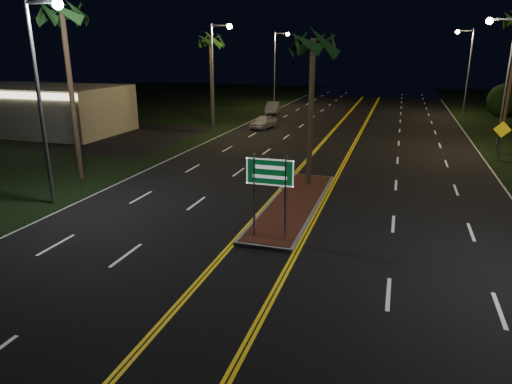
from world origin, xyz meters
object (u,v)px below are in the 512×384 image
at_px(streetlight_right_mid, 502,70).
at_px(car_far, 273,107).
at_px(streetlight_left_far, 278,61).
at_px(streetlight_right_far, 466,62).
at_px(palm_median, 313,43).
at_px(warning_sign, 501,135).
at_px(shrub_far, 505,101).
at_px(commercial_building, 37,109).
at_px(median_island, 294,204).
at_px(car_near, 264,121).
at_px(palm_left_near, 62,14).
at_px(streetlight_left_mid, 217,66).
at_px(highway_sign, 270,180).
at_px(streetlight_left_near, 44,81).
at_px(palm_left_far, 210,41).

distance_m(streetlight_right_mid, car_far, 26.13).
xyz_separation_m(streetlight_left_far, streetlight_right_far, (21.23, -2.00, 0.00)).
xyz_separation_m(palm_median, warning_sign, (10.80, 9.55, -5.60)).
relative_size(shrub_far, car_far, 0.89).
distance_m(commercial_building, streetlight_right_mid, 36.85).
bearing_deg(shrub_far, streetlight_right_far, 117.98).
bearing_deg(palm_median, car_far, 109.10).
distance_m(median_island, car_near, 21.96).
distance_m(median_island, warning_sign, 17.01).
distance_m(palm_left_near, car_far, 31.11).
height_order(streetlight_left_mid, streetlight_right_mid, same).
relative_size(shrub_far, warning_sign, 1.54).
relative_size(commercial_building, palm_left_near, 1.53).
distance_m(streetlight_left_mid, streetlight_right_far, 27.83).
height_order(shrub_far, car_near, shrub_far).
xyz_separation_m(highway_sign, warning_sign, (10.80, 17.25, -0.73)).
relative_size(median_island, streetlight_left_near, 1.14).
height_order(streetlight_right_mid, car_near, streetlight_right_mid).
bearing_deg(streetlight_left_mid, streetlight_left_far, 90.00).
height_order(streetlight_left_far, streetlight_right_far, same).
xyz_separation_m(streetlight_left_mid, car_near, (3.05, 3.61, -4.95)).
bearing_deg(streetlight_left_near, streetlight_left_far, 90.00).
distance_m(streetlight_left_near, warning_sign, 27.06).
height_order(streetlight_right_mid, shrub_far, streetlight_right_mid).
bearing_deg(commercial_building, palm_left_near, -41.61).
distance_m(commercial_building, streetlight_right_far, 42.88).
bearing_deg(commercial_building, streetlight_left_far, 57.35).
relative_size(streetlight_right_far, palm_left_near, 0.92).
height_order(streetlight_right_mid, warning_sign, streetlight_right_mid).
xyz_separation_m(palm_left_far, shrub_far, (26.60, 8.00, -5.41)).
bearing_deg(palm_median, highway_sign, -90.00).
bearing_deg(streetlight_left_far, commercial_building, -122.65).
bearing_deg(streetlight_left_near, car_far, 88.12).
bearing_deg(palm_median, streetlight_right_mid, 47.30).
bearing_deg(streetlight_right_mid, median_island, -125.28).
relative_size(palm_median, car_near, 1.95).
height_order(streetlight_right_far, palm_left_far, streetlight_right_far).
relative_size(streetlight_left_mid, palm_left_near, 0.92).
xyz_separation_m(streetlight_right_far, palm_left_near, (-23.11, -34.00, 3.02)).
distance_m(streetlight_left_mid, palm_left_far, 5.01).
bearing_deg(palm_left_far, streetlight_right_far, 30.88).
height_order(palm_left_far, warning_sign, palm_left_far).
distance_m(streetlight_left_far, shrub_far, 25.90).
xyz_separation_m(car_near, car_far, (-1.94, 10.32, 0.03)).
bearing_deg(palm_left_far, streetlight_left_far, 82.22).
bearing_deg(streetlight_left_near, commercial_building, 133.90).
height_order(palm_median, palm_left_near, palm_left_near).
bearing_deg(warning_sign, streetlight_right_mid, 100.06).
bearing_deg(car_far, shrub_far, -12.65).
xyz_separation_m(streetlight_left_near, streetlight_left_mid, (0.00, 20.00, 0.00)).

